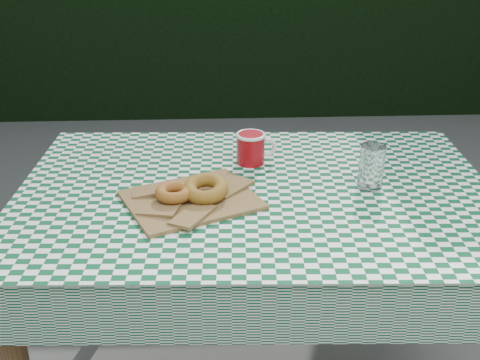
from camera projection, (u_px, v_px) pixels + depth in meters
name	position (u px, v px, depth m)	size (l,w,h in m)	color
table	(254.00, 307.00, 1.69)	(1.22, 0.82, 0.75)	brown
tablecloth	(255.00, 190.00, 1.53)	(1.24, 0.84, 0.01)	#0A4624
paper_bag	(191.00, 199.00, 1.46)	(0.31, 0.25, 0.02)	olive
bagel_front	(174.00, 192.00, 1.44)	(0.09, 0.09, 0.03)	#9D5420
bagel_back	(205.00, 189.00, 1.45)	(0.11, 0.11, 0.04)	olive
coffee_mug	(251.00, 148.00, 1.66)	(0.16, 0.16, 0.09)	#990910
drinking_glass	(371.00, 167.00, 1.51)	(0.07, 0.07, 0.12)	white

